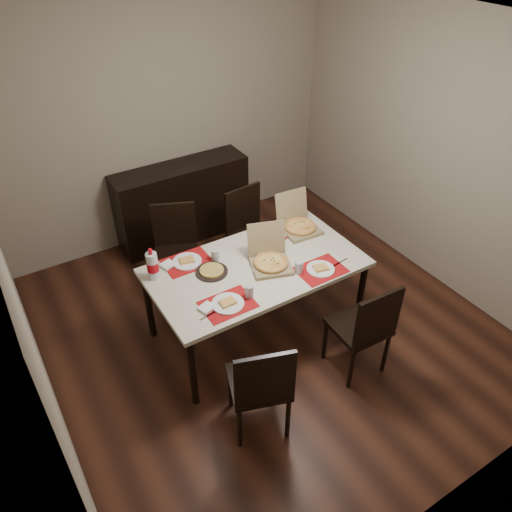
# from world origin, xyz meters

# --- Properties ---
(ground) EXTENTS (3.80, 4.00, 0.02)m
(ground) POSITION_xyz_m (0.00, 0.00, -0.01)
(ground) COLOR #402013
(ground) RESTS_ON ground
(room_walls) EXTENTS (3.84, 4.02, 2.62)m
(room_walls) POSITION_xyz_m (0.00, 0.43, 1.73)
(room_walls) COLOR gray
(room_walls) RESTS_ON ground
(sideboard) EXTENTS (1.50, 0.40, 0.90)m
(sideboard) POSITION_xyz_m (0.00, 1.78, 0.45)
(sideboard) COLOR black
(sideboard) RESTS_ON ground
(dining_table) EXTENTS (1.80, 1.00, 0.75)m
(dining_table) POSITION_xyz_m (-0.11, 0.03, 0.68)
(dining_table) COLOR beige
(dining_table) RESTS_ON ground
(chair_near_left) EXTENTS (0.53, 0.53, 0.93)m
(chair_near_left) POSITION_xyz_m (-0.64, -0.89, 0.51)
(chair_near_left) COLOR black
(chair_near_left) RESTS_ON ground
(chair_near_right) EXTENTS (0.44, 0.44, 0.93)m
(chair_near_right) POSITION_xyz_m (0.37, -0.84, 0.51)
(chair_near_right) COLOR black
(chair_near_right) RESTS_ON ground
(chair_far_left) EXTENTS (0.56, 0.56, 0.93)m
(chair_far_left) POSITION_xyz_m (-0.45, 0.95, 0.51)
(chair_far_left) COLOR black
(chair_far_left) RESTS_ON ground
(chair_far_right) EXTENTS (0.46, 0.46, 0.93)m
(chair_far_right) POSITION_xyz_m (0.32, 0.85, 0.51)
(chair_far_right) COLOR black
(chair_far_right) RESTS_ON ground
(setting_near_left) EXTENTS (0.49, 0.30, 0.11)m
(setting_near_left) POSITION_xyz_m (-0.52, -0.27, 0.77)
(setting_near_left) COLOR #AD0B0F
(setting_near_left) RESTS_ON dining_table
(setting_near_right) EXTENTS (0.50, 0.30, 0.11)m
(setting_near_right) POSITION_xyz_m (0.27, -0.29, 0.77)
(setting_near_right) COLOR #AD0B0F
(setting_near_right) RESTS_ON dining_table
(setting_far_left) EXTENTS (0.48, 0.30, 0.11)m
(setting_far_left) POSITION_xyz_m (-0.55, 0.35, 0.77)
(setting_far_left) COLOR #AD0B0F
(setting_far_left) RESTS_ON dining_table
(setting_far_right) EXTENTS (0.47, 0.30, 0.11)m
(setting_far_right) POSITION_xyz_m (0.28, 0.34, 0.77)
(setting_far_right) COLOR #AD0B0F
(setting_far_right) RESTS_ON dining_table
(napkin_loose) EXTENTS (0.15, 0.16, 0.02)m
(napkin_loose) POSITION_xyz_m (-0.12, -0.02, 0.76)
(napkin_loose) COLOR white
(napkin_loose) RESTS_ON dining_table
(pizza_box_center) EXTENTS (0.42, 0.45, 0.33)m
(pizza_box_center) POSITION_xyz_m (-0.00, -0.02, 0.80)
(pizza_box_center) COLOR olive
(pizza_box_center) RESTS_ON dining_table
(pizza_box_right) EXTENTS (0.35, 0.39, 0.33)m
(pizza_box_right) POSITION_xyz_m (0.51, 0.29, 0.80)
(pizza_box_right) COLOR olive
(pizza_box_right) RESTS_ON dining_table
(faina_plate) EXTENTS (0.27, 0.27, 0.03)m
(faina_plate) POSITION_xyz_m (-0.47, 0.14, 0.76)
(faina_plate) COLOR black
(faina_plate) RESTS_ON dining_table
(dip_bowl) EXTENTS (0.16, 0.16, 0.03)m
(dip_bowl) POSITION_xyz_m (0.05, 0.23, 0.76)
(dip_bowl) COLOR white
(dip_bowl) RESTS_ON dining_table
(soda_bottle) EXTENTS (0.10, 0.10, 0.29)m
(soda_bottle) POSITION_xyz_m (-0.90, 0.33, 0.87)
(soda_bottle) COLOR silver
(soda_bottle) RESTS_ON dining_table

